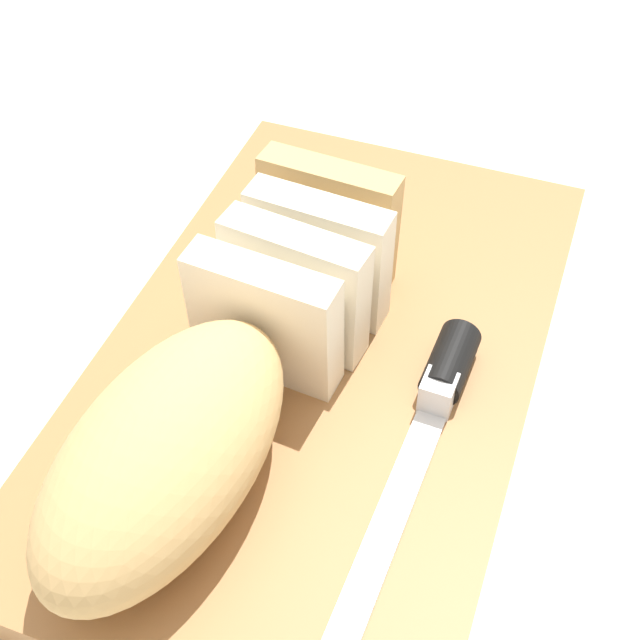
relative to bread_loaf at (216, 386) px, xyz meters
name	(u,v)px	position (x,y,z in m)	size (l,w,h in m)	color
ground_plane	(320,377)	(0.08, -0.03, -0.07)	(3.00, 3.00, 0.00)	silver
cutting_board	(320,365)	(0.08, -0.03, -0.05)	(0.45, 0.27, 0.02)	#9E6B3D
bread_loaf	(216,386)	(0.00, 0.00, 0.00)	(0.32, 0.13, 0.09)	tan
bread_knife	(433,407)	(0.05, -0.11, -0.03)	(0.28, 0.04, 0.03)	silver
crumb_near_knife	(302,348)	(0.08, -0.02, -0.04)	(0.00, 0.00, 0.00)	#996633
crumb_near_loaf	(291,309)	(0.10, 0.00, -0.04)	(0.01, 0.01, 0.01)	#996633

